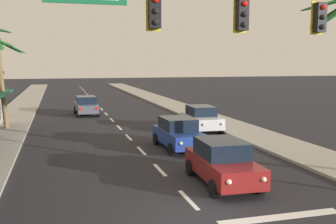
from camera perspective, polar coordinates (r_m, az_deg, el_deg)
The scene contains 9 objects.
ground_plane at distance 12.41m, azimuth 5.36°, elevation -14.82°, with size 220.00×220.00×0.00m, color #232328.
sidewalk_right at distance 33.29m, azimuth 5.63°, elevation -0.79°, with size 3.20×110.00×0.14m, color #9E998E.
sidewalk_left at distance 31.28m, azimuth -22.09°, elevation -1.79°, with size 3.20×110.00×0.14m, color #9E998E.
lane_markings at distance 31.54m, azimuth -7.05°, elevation -1.37°, with size 4.28×88.18×0.01m.
traffic_signal_mast at distance 13.09m, azimuth 17.61°, elevation 10.14°, with size 11.11×0.41×7.53m.
sedan_lead_at_stop_bar at distance 15.44m, azimuth 7.79°, elevation -7.11°, with size 2.07×4.50×1.68m.
sedan_third_in_queue at distance 21.39m, azimuth 1.48°, elevation -3.05°, with size 2.05×4.49×1.68m.
sedan_oncoming_far at distance 35.91m, azimuth -11.70°, elevation 0.94°, with size 2.05×4.49×1.68m.
sedan_parked_nearest_kerb at distance 27.24m, azimuth 4.83°, elevation -0.87°, with size 2.06×4.50×1.68m.
Camera 1 is at (-4.15, -10.73, 4.63)m, focal length 42.39 mm.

